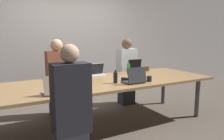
% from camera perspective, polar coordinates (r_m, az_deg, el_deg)
% --- Properties ---
extents(ground_plane, '(24.00, 24.00, 0.00)m').
position_cam_1_polar(ground_plane, '(3.81, -2.61, -14.34)').
color(ground_plane, brown).
extents(curtain_wall, '(12.00, 0.06, 2.80)m').
position_cam_1_polar(curtain_wall, '(5.08, -11.26, 7.64)').
color(curtain_wall, '#BCB7B2').
rests_on(curtain_wall, ground_plane).
extents(conference_table, '(3.85, 1.28, 0.77)m').
position_cam_1_polar(conference_table, '(3.58, -2.69, -3.73)').
color(conference_table, '#9E7547').
rests_on(conference_table, ground_plane).
extents(laptop_near_midright, '(0.33, 0.25, 0.26)m').
position_cam_1_polar(laptop_near_midright, '(3.41, 6.04, -2.25)').
color(laptop_near_midright, '#333338').
rests_on(laptop_near_midright, conference_table).
extents(cup_near_midright, '(0.08, 0.08, 0.09)m').
position_cam_1_polar(cup_near_midright, '(3.58, 9.71, -2.26)').
color(cup_near_midright, '#232328').
rests_on(cup_near_midright, conference_table).
extents(bottle_near_midright, '(0.07, 0.07, 0.21)m').
position_cam_1_polar(bottle_near_midright, '(3.40, 0.91, -1.98)').
color(bottle_near_midright, black).
rests_on(bottle_near_midright, conference_table).
extents(laptop_near_left, '(0.31, 0.25, 0.25)m').
position_cam_1_polar(laptop_near_left, '(2.86, -14.52, -4.74)').
color(laptop_near_left, gray).
rests_on(laptop_near_left, conference_table).
extents(person_near_left, '(0.40, 0.24, 1.42)m').
position_cam_1_polar(person_near_left, '(2.47, -10.57, -10.56)').
color(person_near_left, '#2D2D38').
rests_on(person_near_left, ground_plane).
extents(bottle_near_left, '(0.08, 0.08, 0.21)m').
position_cam_1_polar(bottle_near_left, '(3.04, -10.89, -3.46)').
color(bottle_near_left, black).
rests_on(bottle_near_left, conference_table).
extents(laptop_far_right, '(0.32, 0.25, 0.25)m').
position_cam_1_polar(laptop_far_right, '(4.50, 6.25, 0.50)').
color(laptop_far_right, gray).
rests_on(laptop_far_right, conference_table).
extents(person_far_right, '(0.40, 0.24, 1.44)m').
position_cam_1_polar(person_far_right, '(4.80, 3.83, -0.63)').
color(person_far_right, '#2D2D38').
rests_on(person_far_right, ground_plane).
extents(cup_far_right, '(0.09, 0.09, 0.10)m').
position_cam_1_polar(cup_far_right, '(4.63, 9.25, 0.39)').
color(cup_far_right, brown).
rests_on(cup_far_right, conference_table).
extents(bottle_far_right, '(0.06, 0.06, 0.24)m').
position_cam_1_polar(bottle_far_right, '(4.25, 4.29, 0.41)').
color(bottle_far_right, green).
rests_on(bottle_far_right, conference_table).
extents(laptop_far_center, '(0.35, 0.23, 0.23)m').
position_cam_1_polar(laptop_far_center, '(4.04, -4.37, -0.56)').
color(laptop_far_center, silver).
rests_on(laptop_far_center, conference_table).
extents(cup_far_center, '(0.09, 0.09, 0.10)m').
position_cam_1_polar(cup_far_center, '(3.94, -8.28, -1.09)').
color(cup_far_center, red).
rests_on(cup_far_center, conference_table).
extents(laptop_far_midleft, '(0.33, 0.25, 0.25)m').
position_cam_1_polar(laptop_far_midleft, '(3.81, -12.41, -1.22)').
color(laptop_far_midleft, silver).
rests_on(laptop_far_midleft, conference_table).
extents(person_far_midleft, '(0.40, 0.24, 1.44)m').
position_cam_1_polar(person_far_midleft, '(4.21, -13.95, -2.26)').
color(person_far_midleft, '#2D2D38').
rests_on(person_far_midleft, ground_plane).
extents(stapler, '(0.11, 0.15, 0.05)m').
position_cam_1_polar(stapler, '(3.59, 3.61, -2.43)').
color(stapler, black).
rests_on(stapler, conference_table).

